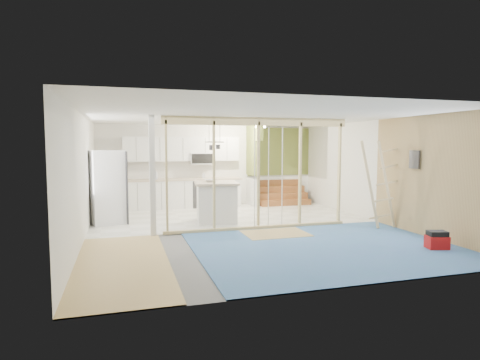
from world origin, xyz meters
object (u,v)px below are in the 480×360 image
object	(u,v)px
island	(216,202)
ladder	(380,184)
toolbox	(437,241)
fridge	(107,187)

from	to	relation	value
island	ladder	xyz separation A→B (m)	(3.53, -1.80, 0.54)
island	toolbox	xyz separation A→B (m)	(3.39, -3.76, -0.35)
fridge	ladder	xyz separation A→B (m)	(6.17, -2.40, 0.13)
toolbox	ladder	world-z (taller)	ladder
fridge	ladder	size ratio (longest dim) A/B	0.89
fridge	ladder	bearing A→B (deg)	-39.13
toolbox	ladder	size ratio (longest dim) A/B	0.21
island	ladder	size ratio (longest dim) A/B	0.58
island	ladder	bearing A→B (deg)	-19.63
fridge	toolbox	distance (m)	7.49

